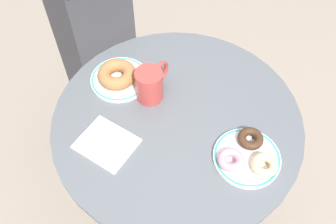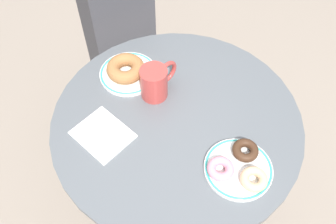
{
  "view_description": "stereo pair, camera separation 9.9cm",
  "coord_description": "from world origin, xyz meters",
  "views": [
    {
      "loc": [
        0.38,
        -0.43,
        1.53
      ],
      "look_at": [
        -0.02,
        -0.01,
        0.73
      ],
      "focal_mm": 39.04,
      "sensor_mm": 36.0,
      "label": 1
    },
    {
      "loc": [
        0.45,
        -0.36,
        1.53
      ],
      "look_at": [
        -0.02,
        -0.01,
        0.73
      ],
      "focal_mm": 39.04,
      "sensor_mm": 36.0,
      "label": 2
    }
  ],
  "objects": [
    {
      "name": "donut_pink_frosted",
      "position": [
        0.19,
        -0.01,
        0.74
      ],
      "size": [
        0.09,
        0.09,
        0.02
      ],
      "primitive_type": "torus",
      "rotation": [
        0.0,
        0.0,
        4.13
      ],
      "color": "pink",
      "rests_on": "plate_right"
    },
    {
      "name": "paper_napkin",
      "position": [
        -0.07,
        -0.19,
        0.72
      ],
      "size": [
        0.16,
        0.15,
        0.01
      ],
      "primitive_type": "cube",
      "rotation": [
        0.0,
        0.0,
        0.2
      ],
      "color": "white",
      "rests_on": "cafe_table"
    },
    {
      "name": "plate_right",
      "position": [
        0.21,
        0.03,
        0.72
      ],
      "size": [
        0.17,
        0.17,
        0.01
      ],
      "color": "white",
      "rests_on": "cafe_table"
    },
    {
      "name": "coffee_mug",
      "position": [
        -0.11,
        0.01,
        0.76
      ],
      "size": [
        0.08,
        0.12,
        0.1
      ],
      "color": "#B73D38",
      "rests_on": "cafe_table"
    },
    {
      "name": "cafe_table",
      "position": [
        0.0,
        0.0,
        0.48
      ],
      "size": [
        0.69,
        0.69,
        0.71
      ],
      "color": "#565B60",
      "rests_on": "ground"
    },
    {
      "name": "donut_chocolate",
      "position": [
        0.19,
        0.07,
        0.74
      ],
      "size": [
        0.08,
        0.08,
        0.02
      ],
      "primitive_type": "torus",
      "rotation": [
        0.0,
        0.0,
        6.0
      ],
      "color": "#422819",
      "rests_on": "plate_right"
    },
    {
      "name": "donut_cinnamon",
      "position": [
        -0.21,
        -0.03,
        0.74
      ],
      "size": [
        0.16,
        0.16,
        0.04
      ],
      "primitive_type": "torus",
      "rotation": [
        0.0,
        0.0,
        0.69
      ],
      "color": "#A36B3D",
      "rests_on": "plate_left"
    },
    {
      "name": "donut_glazed",
      "position": [
        0.26,
        0.03,
        0.74
      ],
      "size": [
        0.09,
        0.09,
        0.02
      ],
      "primitive_type": "torus",
      "rotation": [
        0.0,
        0.0,
        4.38
      ],
      "color": "#E0B789",
      "rests_on": "plate_right"
    },
    {
      "name": "ground_plane",
      "position": [
        0.0,
        0.0,
        -0.01
      ],
      "size": [
        7.0,
        7.0,
        0.02
      ],
      "primitive_type": "cube",
      "color": "gray"
    },
    {
      "name": "plate_left",
      "position": [
        -0.21,
        -0.02,
        0.72
      ],
      "size": [
        0.17,
        0.17,
        0.01
      ],
      "color": "white",
      "rests_on": "cafe_table"
    }
  ]
}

